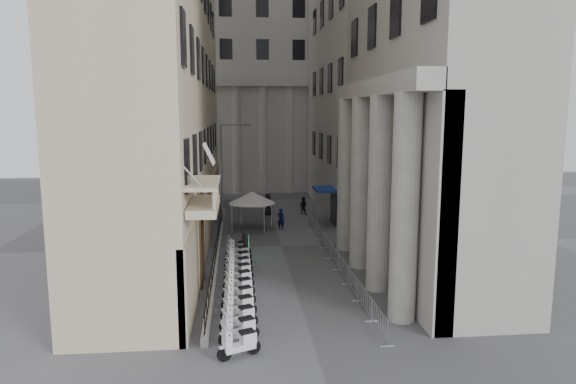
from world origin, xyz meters
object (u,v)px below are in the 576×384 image
(info_kiosk, at_px, (245,244))
(pedestrian_b, at_px, (303,206))
(scooter_0, at_px, (240,357))
(street_lamp, at_px, (225,166))
(security_tent, at_px, (248,197))
(pedestrian_a, at_px, (281,219))

(info_kiosk, xyz_separation_m, pedestrian_b, (5.42, 13.49, -0.06))
(scooter_0, bearing_deg, pedestrian_b, -35.71)
(street_lamp, relative_size, pedestrian_b, 5.19)
(street_lamp, height_order, info_kiosk, street_lamp)
(street_lamp, bearing_deg, security_tent, -52.77)
(security_tent, height_order, pedestrian_a, security_tent)
(pedestrian_a, bearing_deg, security_tent, 3.73)
(pedestrian_a, bearing_deg, pedestrian_b, -90.73)
(scooter_0, distance_m, pedestrian_a, 21.51)
(street_lamp, height_order, pedestrian_a, street_lamp)
(scooter_0, height_order, street_lamp, street_lamp)
(scooter_0, distance_m, info_kiosk, 13.55)
(security_tent, xyz_separation_m, street_lamp, (-1.77, 1.00, 2.42))
(info_kiosk, distance_m, pedestrian_a, 8.25)
(street_lamp, xyz_separation_m, pedestrian_a, (4.32, -1.88, -4.07))
(scooter_0, relative_size, pedestrian_b, 0.95)
(security_tent, height_order, pedestrian_b, security_tent)
(info_kiosk, bearing_deg, street_lamp, 86.18)
(pedestrian_b, bearing_deg, street_lamp, 51.73)
(street_lamp, xyz_separation_m, pedestrian_b, (6.83, 3.89, -4.11))
(security_tent, relative_size, street_lamp, 0.45)
(security_tent, distance_m, pedestrian_a, 3.16)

